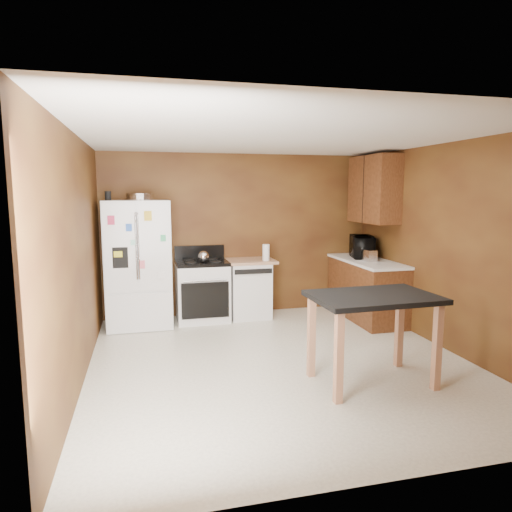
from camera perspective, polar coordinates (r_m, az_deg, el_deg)
name	(u,v)px	position (r m, az deg, el deg)	size (l,w,h in m)	color
floor	(280,362)	(5.33, 3.03, -13.07)	(4.50, 4.50, 0.00)	white
ceiling	(282,136)	(5.00, 3.25, 14.71)	(4.50, 4.50, 0.00)	white
wall_back	(239,235)	(7.18, -2.08, 2.70)	(4.20, 4.20, 0.00)	brown
wall_front	(385,300)	(2.97, 15.87, -5.26)	(4.20, 4.20, 0.00)	brown
wall_left	(78,260)	(4.85, -21.37, -0.43)	(4.50, 4.50, 0.00)	brown
wall_right	(447,247)	(5.97, 22.82, 0.99)	(4.50, 4.50, 0.00)	brown
roasting_pan	(140,197)	(6.58, -14.28, 7.19)	(0.38, 0.38, 0.10)	silver
pen_cup	(108,196)	(6.50, -18.02, 7.17)	(0.08, 0.08, 0.13)	black
kettle	(203,257)	(6.66, -6.59, -0.07)	(0.17, 0.17, 0.17)	silver
paper_towel	(266,252)	(6.85, 1.26, 0.44)	(0.10, 0.10, 0.24)	white
green_canister	(266,255)	(7.05, 1.22, 0.07)	(0.09, 0.09, 0.10)	green
toaster	(369,255)	(6.94, 13.96, 0.07)	(0.14, 0.23, 0.17)	silver
microwave	(362,248)	(7.29, 13.10, 1.04)	(0.56, 0.38, 0.31)	black
refrigerator	(138,264)	(6.70, -14.48, -0.95)	(0.90, 0.80, 1.80)	white
gas_range	(202,290)	(6.88, -6.73, -4.23)	(0.76, 0.68, 1.10)	white
dishwasher	(249,288)	(7.03, -0.91, -3.99)	(0.78, 0.63, 0.89)	white
right_cabinets	(368,259)	(7.12, 13.88, -0.35)	(0.63, 1.58, 2.45)	brown
island	(373,309)	(4.69, 14.44, -6.40)	(1.24, 0.85, 0.91)	black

